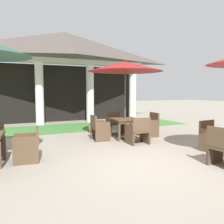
% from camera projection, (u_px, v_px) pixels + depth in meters
% --- Properties ---
extents(ground_plane, '(60.00, 60.00, 0.00)m').
position_uv_depth(ground_plane, '(147.00, 161.00, 5.74)').
color(ground_plane, '#9E9384').
extents(background_pavilion, '(9.21, 2.87, 4.68)m').
position_uv_depth(background_pavilion, '(65.00, 53.00, 12.32)').
color(background_pavilion, white).
rests_on(background_pavilion, ground).
extents(lawn_strip, '(11.01, 2.68, 0.01)m').
position_uv_depth(lawn_strip, '(76.00, 127.00, 11.04)').
color(lawn_strip, '#47843D').
rests_on(lawn_strip, ground).
extents(patio_chair_near_foreground_east, '(0.65, 0.63, 0.82)m').
position_uv_depth(patio_chair_near_foreground_east, '(28.00, 145.00, 5.68)').
color(patio_chair_near_foreground_east, brown).
rests_on(patio_chair_near_foreground_east, ground).
extents(patio_table_mid_left, '(0.94, 0.94, 0.71)m').
position_uv_depth(patio_table_mid_left, '(125.00, 121.00, 8.47)').
color(patio_table_mid_left, brown).
rests_on(patio_table_mid_left, ground).
extents(patio_umbrella_mid_left, '(2.61, 2.61, 2.76)m').
position_uv_depth(patio_umbrella_mid_left, '(125.00, 67.00, 8.30)').
color(patio_umbrella_mid_left, '#2D2D2D').
rests_on(patio_umbrella_mid_left, ground).
extents(patio_chair_mid_left_north, '(0.63, 0.55, 0.86)m').
position_uv_depth(patio_chair_mid_left_north, '(115.00, 123.00, 9.39)').
color(patio_chair_mid_left_north, brown).
rests_on(patio_chair_mid_left_north, ground).
extents(patio_chair_mid_left_east, '(0.62, 0.65, 0.88)m').
position_uv_depth(patio_chair_mid_left_east, '(149.00, 125.00, 8.85)').
color(patio_chair_mid_left_east, brown).
rests_on(patio_chair_mid_left_east, ground).
extents(patio_chair_mid_left_south, '(0.66, 0.62, 0.85)m').
position_uv_depth(patio_chair_mid_left_south, '(138.00, 131.00, 7.59)').
color(patio_chair_mid_left_south, brown).
rests_on(patio_chair_mid_left_south, ground).
extents(patio_chair_mid_left_west, '(0.55, 0.61, 0.86)m').
position_uv_depth(patio_chair_mid_left_west, '(99.00, 128.00, 8.13)').
color(patio_chair_mid_left_west, brown).
rests_on(patio_chair_mid_left_west, ground).
extents(patio_chair_mid_right_north, '(0.70, 0.60, 0.84)m').
position_uv_depth(patio_chair_mid_right_north, '(213.00, 136.00, 6.72)').
color(patio_chair_mid_right_north, brown).
rests_on(patio_chair_mid_right_north, ground).
extents(terracotta_urn, '(0.32, 0.32, 0.43)m').
position_uv_depth(terracotta_urn, '(92.00, 128.00, 9.65)').
color(terracotta_urn, '#9E5633').
rests_on(terracotta_urn, ground).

